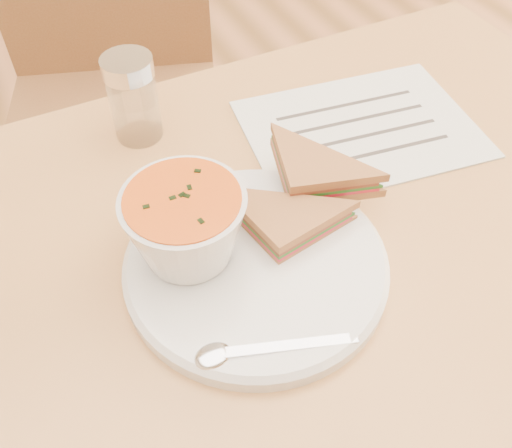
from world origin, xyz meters
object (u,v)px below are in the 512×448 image
dining_table (293,378)px  condiment_shaker (133,99)px  chair_far (114,119)px  plate (256,265)px  soup_bowl (186,229)px

dining_table → condiment_shaker: (-0.12, 0.25, 0.43)m
dining_table → chair_far: (-0.09, 0.63, 0.12)m
chair_far → plate: size_ratio=3.54×
chair_far → soup_bowl: chair_far is taller
plate → soup_bowl: soup_bowl is taller
chair_far → condiment_shaker: chair_far is taller
chair_far → soup_bowl: bearing=104.0°
dining_table → chair_far: size_ratio=1.00×
dining_table → chair_far: chair_far is taller
plate → soup_bowl: (-0.06, 0.04, 0.05)m
chair_far → plate: bearing=109.5°
chair_far → soup_bowl: 0.69m
plate → condiment_shaker: bearing=98.1°
soup_bowl → plate: bearing=-32.2°
plate → soup_bowl: bearing=147.8°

